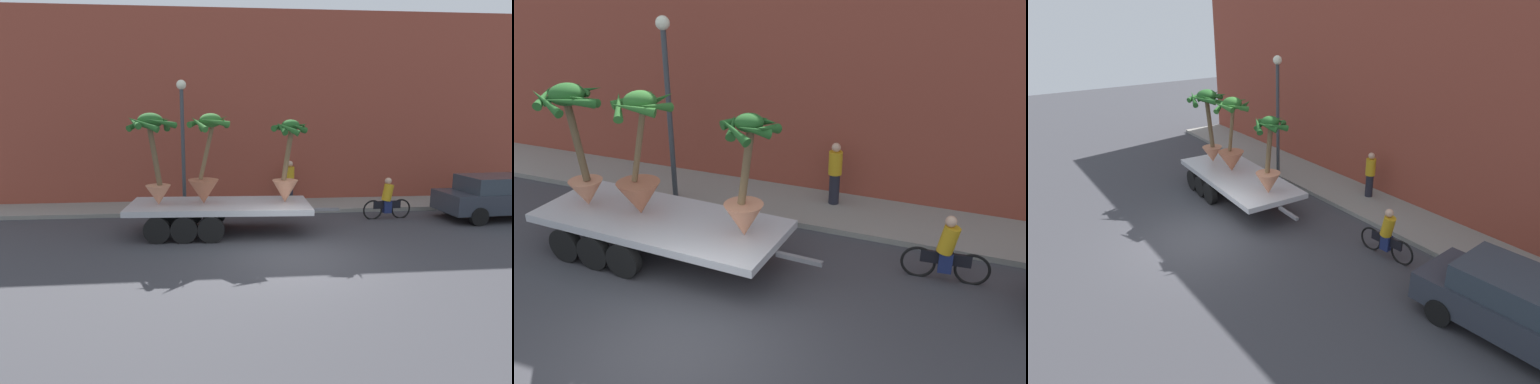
# 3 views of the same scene
# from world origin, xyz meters

# --- Properties ---
(ground_plane) EXTENTS (60.00, 60.00, 0.00)m
(ground_plane) POSITION_xyz_m (0.00, 0.00, 0.00)
(ground_plane) COLOR #38383D
(sidewalk) EXTENTS (24.00, 2.20, 0.15)m
(sidewalk) POSITION_xyz_m (0.00, 6.10, 0.07)
(sidewalk) COLOR gray
(sidewalk) RESTS_ON ground
(building_facade) EXTENTS (24.00, 1.20, 7.88)m
(building_facade) POSITION_xyz_m (0.00, 7.80, 3.94)
(building_facade) COLOR brown
(building_facade) RESTS_ON ground
(flatbed_trailer) EXTENTS (6.76, 2.59, 0.98)m
(flatbed_trailer) POSITION_xyz_m (-2.21, 2.58, 0.76)
(flatbed_trailer) COLOR #B7BABF
(flatbed_trailer) RESTS_ON ground
(potted_palm_rear) EXTENTS (1.25, 1.23, 2.64)m
(potted_palm_rear) POSITION_xyz_m (0.21, 2.50, 2.17)
(potted_palm_rear) COLOR tan
(potted_palm_rear) RESTS_ON flatbed_trailer
(potted_palm_middle) EXTENTS (1.58, 1.56, 2.85)m
(potted_palm_middle) POSITION_xyz_m (-3.95, 2.53, 2.64)
(potted_palm_middle) COLOR tan
(potted_palm_middle) RESTS_ON flatbed_trailer
(potted_palm_front) EXTENTS (1.35, 1.39, 2.83)m
(potted_palm_front) POSITION_xyz_m (-2.36, 2.59, 2.15)
(potted_palm_front) COLOR #B26647
(potted_palm_front) RESTS_ON flatbed_trailer
(cyclist) EXTENTS (1.84, 0.37, 1.54)m
(cyclist) POSITION_xyz_m (4.14, 3.89, 0.67)
(cyclist) COLOR black
(cyclist) RESTS_ON ground
(parked_car) EXTENTS (4.70, 2.13, 1.58)m
(parked_car) POSITION_xyz_m (8.25, 3.52, 0.83)
(parked_car) COLOR #2D333D
(parked_car) RESTS_ON ground
(pedestrian_near_gate) EXTENTS (0.36, 0.36, 1.71)m
(pedestrian_near_gate) POSITION_xyz_m (1.00, 6.47, 1.04)
(pedestrian_near_gate) COLOR black
(pedestrian_near_gate) RESTS_ON sidewalk
(street_lamp) EXTENTS (0.36, 0.36, 4.83)m
(street_lamp) POSITION_xyz_m (-3.22, 5.30, 3.23)
(street_lamp) COLOR #383D42
(street_lamp) RESTS_ON sidewalk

